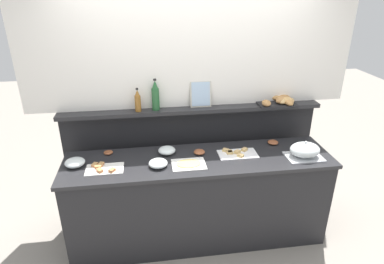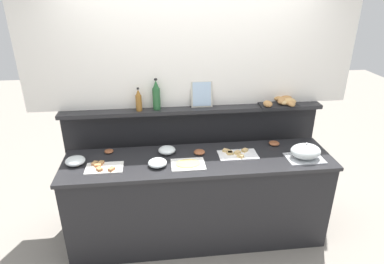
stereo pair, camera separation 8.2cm
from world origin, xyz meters
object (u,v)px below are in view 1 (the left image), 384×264
object	(u,v)px
glass_bowl_small	(158,164)
sandwich_platter_front	(104,169)
vinegar_bottle_amber	(138,101)
wine_bottle_green	(155,96)
cold_cuts_platter	(189,164)
condiment_bowl_cream	(199,152)
framed_picture	(201,94)
serving_cloche	(305,150)
condiment_bowl_dark	(108,152)
bread_basket	(281,101)
glass_bowl_medium	(167,151)
glass_bowl_large	(75,163)
sandwich_platter_rear	(237,153)
condiment_bowl_teal	(273,142)

from	to	relation	value
glass_bowl_small	sandwich_platter_front	bearing A→B (deg)	178.05
vinegar_bottle_amber	glass_bowl_small	bearing A→B (deg)	-72.72
wine_bottle_green	cold_cuts_platter	bearing A→B (deg)	-64.07
condiment_bowl_cream	framed_picture	world-z (taller)	framed_picture
framed_picture	serving_cloche	bearing A→B (deg)	-32.36
cold_cuts_platter	vinegar_bottle_amber	bearing A→B (deg)	130.26
condiment_bowl_dark	bread_basket	size ratio (longest dim) A/B	0.22
glass_bowl_medium	bread_basket	distance (m)	1.30
sandwich_platter_front	glass_bowl_large	bearing A→B (deg)	158.50
sandwich_platter_front	glass_bowl_large	size ratio (longest dim) A/B	1.85
sandwich_platter_front	glass_bowl_medium	world-z (taller)	glass_bowl_medium
sandwich_platter_front	serving_cloche	world-z (taller)	serving_cloche
glass_bowl_large	condiment_bowl_cream	world-z (taller)	glass_bowl_large
glass_bowl_large	condiment_bowl_cream	size ratio (longest dim) A/B	1.64
cold_cuts_platter	vinegar_bottle_amber	distance (m)	0.81
vinegar_bottle_amber	framed_picture	size ratio (longest dim) A/B	0.88
serving_cloche	condiment_bowl_dark	xyz separation A→B (m)	(-1.85, 0.34, -0.06)
condiment_bowl_dark	wine_bottle_green	world-z (taller)	wine_bottle_green
serving_cloche	framed_picture	xyz separation A→B (m)	(-0.90, 0.57, 0.42)
glass_bowl_medium	glass_bowl_small	size ratio (longest dim) A/B	0.98
sandwich_platter_rear	cold_cuts_platter	distance (m)	0.51
bread_basket	glass_bowl_small	bearing A→B (deg)	-159.39
cold_cuts_platter	glass_bowl_large	xyz separation A→B (m)	(-1.02, 0.13, 0.02)
glass_bowl_large	wine_bottle_green	world-z (taller)	wine_bottle_green
condiment_bowl_teal	glass_bowl_medium	bearing A→B (deg)	-177.26
cold_cuts_platter	glass_bowl_large	world-z (taller)	glass_bowl_large
condiment_bowl_teal	vinegar_bottle_amber	xyz separation A→B (m)	(-1.35, 0.21, 0.44)
cold_cuts_platter	serving_cloche	xyz separation A→B (m)	(1.11, -0.01, 0.06)
condiment_bowl_teal	condiment_bowl_dark	size ratio (longest dim) A/B	1.23
framed_picture	wine_bottle_green	bearing A→B (deg)	-176.21
serving_cloche	condiment_bowl_teal	distance (m)	0.37
cold_cuts_platter	glass_bowl_small	size ratio (longest dim) A/B	1.79
sandwich_platter_front	bread_basket	size ratio (longest dim) A/B	0.83
condiment_bowl_teal	wine_bottle_green	xyz separation A→B (m)	(-1.18, 0.23, 0.48)
glass_bowl_small	condiment_bowl_cream	world-z (taller)	glass_bowl_small
sandwich_platter_rear	glass_bowl_large	world-z (taller)	glass_bowl_large
wine_bottle_green	framed_picture	bearing A→B (deg)	3.79
sandwich_platter_front	framed_picture	distance (m)	1.20
sandwich_platter_front	condiment_bowl_cream	size ratio (longest dim) A/B	3.04
sandwich_platter_rear	wine_bottle_green	distance (m)	0.97
glass_bowl_large	glass_bowl_small	size ratio (longest dim) A/B	1.05
serving_cloche	bread_basket	world-z (taller)	bread_basket
sandwich_platter_front	condiment_bowl_teal	bearing A→B (deg)	9.37
glass_bowl_medium	condiment_bowl_cream	xyz separation A→B (m)	(0.31, -0.05, -0.01)
bread_basket	condiment_bowl_cream	bearing A→B (deg)	-161.40
bread_basket	cold_cuts_platter	bearing A→B (deg)	-154.08
condiment_bowl_teal	bread_basket	xyz separation A→B (m)	(0.12, 0.20, 0.38)
glass_bowl_medium	framed_picture	bearing A→B (deg)	39.03
condiment_bowl_dark	glass_bowl_small	bearing A→B (deg)	-33.90
glass_bowl_large	condiment_bowl_dark	bearing A→B (deg)	34.94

